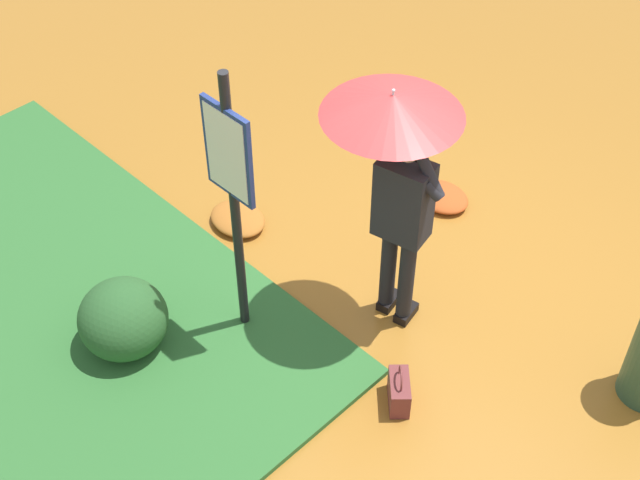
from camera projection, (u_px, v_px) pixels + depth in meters
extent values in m
plane|color=#9E6623|center=(410.00, 296.00, 7.08)|extent=(18.00, 18.00, 0.00)
cylinder|color=black|center=(406.00, 281.00, 6.61)|extent=(0.12, 0.12, 0.86)
cylinder|color=black|center=(388.00, 269.00, 6.70)|extent=(0.12, 0.12, 0.86)
cube|color=black|center=(406.00, 313.00, 6.90)|extent=(0.15, 0.24, 0.08)
cube|color=black|center=(389.00, 300.00, 6.99)|extent=(0.15, 0.24, 0.08)
cube|color=#232328|center=(404.00, 200.00, 6.13)|extent=(0.42, 0.31, 0.64)
sphere|color=beige|center=(408.00, 148.00, 5.81)|extent=(0.20, 0.20, 0.20)
ellipsoid|color=black|center=(408.00, 144.00, 5.79)|extent=(0.20, 0.20, 0.15)
cylinder|color=#232328|center=(432.00, 190.00, 5.89)|extent=(0.18, 0.13, 0.18)
cylinder|color=#232328|center=(430.00, 176.00, 5.85)|extent=(0.24, 0.11, 0.33)
cube|color=black|center=(420.00, 155.00, 5.79)|extent=(0.07, 0.03, 0.14)
cylinder|color=#232328|center=(387.00, 163.00, 6.05)|extent=(0.11, 0.10, 0.09)
cylinder|color=#232328|center=(389.00, 154.00, 5.97)|extent=(0.10, 0.09, 0.23)
cylinder|color=#A5A5AD|center=(392.00, 117.00, 5.75)|extent=(0.02, 0.02, 0.41)
cone|color=#B22D2D|center=(393.00, 105.00, 5.68)|extent=(0.96, 0.96, 0.16)
sphere|color=#A5A5AD|center=(394.00, 91.00, 5.60)|extent=(0.02, 0.02, 0.02)
cylinder|color=black|center=(236.00, 214.00, 6.07)|extent=(0.07, 0.07, 2.30)
cube|color=navy|center=(228.00, 152.00, 5.68)|extent=(0.44, 0.04, 0.70)
cube|color=silver|center=(226.00, 154.00, 5.67)|extent=(0.38, 0.01, 0.64)
cube|color=brown|center=(399.00, 392.00, 6.26)|extent=(0.31, 0.31, 0.24)
torus|color=brown|center=(400.00, 378.00, 6.15)|extent=(0.14, 0.14, 0.18)
ellipsoid|color=#285628|center=(123.00, 319.00, 6.52)|extent=(0.66, 0.66, 0.60)
ellipsoid|color=#1E421E|center=(120.00, 306.00, 6.74)|extent=(0.40, 0.40, 0.40)
ellipsoid|color=#A86023|center=(238.00, 219.00, 7.65)|extent=(0.52, 0.42, 0.11)
ellipsoid|color=#B74C1E|center=(442.00, 197.00, 7.86)|extent=(0.51, 0.41, 0.11)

